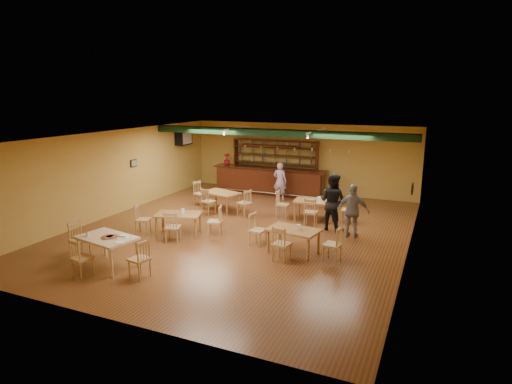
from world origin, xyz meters
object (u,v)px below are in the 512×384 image
at_px(dining_table_b, 314,210).
at_px(near_table, 108,251).
at_px(bar_counter, 269,181).
at_px(dining_table_a, 221,201).
at_px(dining_table_d, 293,241).
at_px(dining_table_c, 179,224).
at_px(patron_right_a, 332,202).
at_px(patron_bar, 280,181).

xyz_separation_m(dining_table_b, near_table, (-3.63, -6.00, 0.04)).
relative_size(bar_counter, dining_table_a, 3.66).
distance_m(bar_counter, dining_table_a, 3.29).
height_order(bar_counter, dining_table_d, bar_counter).
height_order(dining_table_b, dining_table_d, dining_table_b).
bearing_deg(dining_table_b, near_table, -126.31).
bearing_deg(dining_table_a, dining_table_c, -70.66).
relative_size(dining_table_c, patron_right_a, 0.74).
bearing_deg(bar_counter, dining_table_c, -94.32).
distance_m(bar_counter, dining_table_b, 4.26).
bearing_deg(dining_table_d, dining_table_c, -172.65).
bearing_deg(dining_table_a, bar_counter, 94.88).
height_order(dining_table_a, dining_table_b, dining_table_b).
distance_m(dining_table_b, dining_table_c, 4.65).
bearing_deg(dining_table_c, patron_right_a, 11.18).
bearing_deg(near_table, patron_right_a, 60.55).
bearing_deg(patron_bar, dining_table_b, 133.41).
height_order(bar_counter, dining_table_a, bar_counter).
xyz_separation_m(dining_table_a, patron_bar, (1.44, 2.40, 0.43)).
xyz_separation_m(dining_table_c, dining_table_d, (3.73, -0.07, 0.00)).
xyz_separation_m(bar_counter, dining_table_d, (3.25, -6.37, -0.22)).
relative_size(dining_table_b, near_table, 0.95).
bearing_deg(bar_counter, patron_bar, -46.20).
bearing_deg(patron_right_a, patron_bar, -27.94).
bearing_deg(dining_table_a, patron_right_a, 7.25).
xyz_separation_m(dining_table_b, patron_right_a, (0.80, -0.80, 0.57)).
xyz_separation_m(dining_table_d, patron_bar, (-2.46, 5.54, 0.43)).
height_order(dining_table_b, dining_table_c, dining_table_b).
bearing_deg(near_table, bar_counter, 96.47).
distance_m(dining_table_d, near_table, 4.82).
xyz_separation_m(bar_counter, patron_right_a, (3.71, -3.91, 0.35)).
bearing_deg(bar_counter, patron_right_a, -46.49).
height_order(dining_table_c, patron_bar, patron_bar).
distance_m(dining_table_b, near_table, 7.01).
xyz_separation_m(dining_table_c, near_table, (-0.24, -2.80, 0.05)).
distance_m(dining_table_c, patron_bar, 5.64).
relative_size(near_table, patron_bar, 0.94).
bearing_deg(patron_right_a, dining_table_c, 48.38).
height_order(near_table, patron_bar, patron_bar).
xyz_separation_m(dining_table_a, dining_table_b, (3.56, 0.11, 0.00)).
bearing_deg(bar_counter, dining_table_d, -62.95).
bearing_deg(bar_counter, dining_table_a, -101.32).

